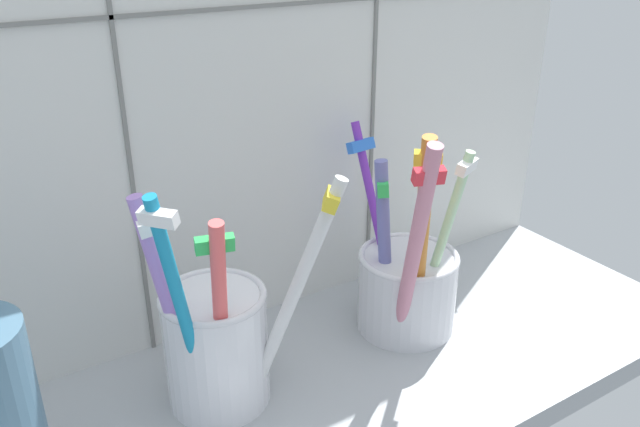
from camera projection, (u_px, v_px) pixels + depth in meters
counter_slab at (338, 386)px, 49.53cm from camera, size 64.00×22.00×2.00cm
tile_wall_back at (255, 77)px, 49.80cm from camera, size 64.00×2.20×45.00cm
toothbrush_cup_left at (217, 341)px, 44.56cm from camera, size 12.56×10.00×18.36cm
toothbrush_cup_right at (407, 282)px, 53.00cm from camera, size 9.02×13.97×18.79cm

